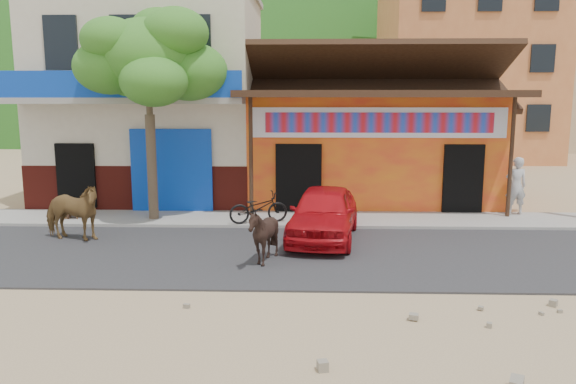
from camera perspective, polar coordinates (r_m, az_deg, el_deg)
name	(u,v)px	position (r m, az deg, el deg)	size (l,w,h in m)	color
ground	(315,293)	(10.69, 2.75, -10.19)	(120.00, 120.00, 0.00)	#9E825B
road	(313,255)	(13.07, 2.57, -6.36)	(60.00, 5.00, 0.04)	#28282B
sidewalk	(312,220)	(16.45, 2.42, -2.84)	(60.00, 2.00, 0.12)	gray
dance_club	(367,148)	(20.25, 8.02, 4.44)	(8.00, 6.00, 3.60)	orange
cafe_building	(157,100)	(20.74, -13.21, 9.11)	(7.00, 6.00, 7.00)	beige
apartment_front	(463,55)	(35.35, 17.33, 13.16)	(9.00, 9.00, 12.00)	#CC723F
apartment_rear	(570,76)	(44.01, 26.69, 10.52)	(8.00, 8.00, 10.00)	tan
hillside	(307,34)	(80.48, 1.99, 15.73)	(100.00, 40.00, 24.00)	#194C14
tree	(150,115)	(16.46, -13.87, 7.65)	(3.00, 3.00, 6.00)	#2D721E
cow_tan	(71,212)	(15.10, -21.17, -1.91)	(0.78, 1.72, 1.45)	olive
cow_dark	(263,235)	(12.17, -2.51, -4.42)	(1.01, 1.14, 1.26)	black
red_car	(324,213)	(14.26, 3.64, -2.13)	(1.59, 3.94, 1.34)	red
scooter	(258,208)	(15.71, -3.02, -1.59)	(0.58, 1.66, 0.87)	black
pedestrian	(516,186)	(18.09, 22.15, 0.59)	(0.63, 0.41, 1.73)	#BBBBBB
cafe_chair_left	(72,204)	(17.48, -21.05, -1.13)	(0.39, 0.39, 0.84)	#493418
cafe_chair_right	(63,204)	(17.58, -21.91, -1.11)	(0.40, 0.40, 0.85)	#51291B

